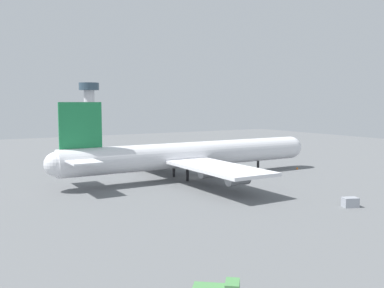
# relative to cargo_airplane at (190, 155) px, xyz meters

# --- Properties ---
(ground_plane) EXTENTS (291.81, 291.81, 0.00)m
(ground_plane) POSITION_rel_cargo_airplane_xyz_m (0.45, -0.00, -5.86)
(ground_plane) COLOR slate
(cargo_airplane) EXTENTS (72.95, 60.49, 19.13)m
(cargo_airplane) POSITION_rel_cargo_airplane_xyz_m (0.00, 0.00, 0.00)
(cargo_airplane) COLOR silver
(cargo_airplane) RESTS_ON ground_plane
(cargo_container_fore) EXTENTS (3.20, 2.73, 1.77)m
(cargo_container_fore) POSITION_rel_cargo_airplane_xyz_m (9.53, -41.15, -4.97)
(cargo_container_fore) COLOR #999EA8
(cargo_container_fore) RESTS_ON ground_plane
(safety_cone_nose) EXTENTS (0.58, 0.58, 0.82)m
(safety_cone_nose) POSITION_rel_cargo_airplane_xyz_m (33.28, -3.70, -5.45)
(safety_cone_nose) COLOR orange
(safety_cone_nose) RESTS_ON ground_plane
(control_tower) EXTENTS (11.80, 11.80, 30.49)m
(control_tower) POSITION_rel_cargo_airplane_xyz_m (24.39, 158.46, 12.92)
(control_tower) COLOR silver
(control_tower) RESTS_ON ground_plane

